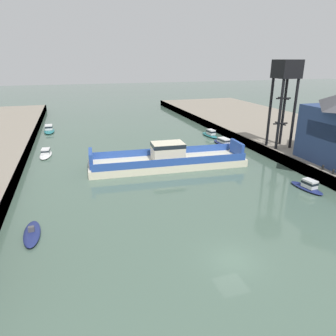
{
  "coord_description": "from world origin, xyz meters",
  "views": [
    {
      "loc": [
        -11.54,
        -19.19,
        15.77
      ],
      "look_at": [
        0.0,
        18.2,
        2.0
      ],
      "focal_mm": 33.24,
      "sensor_mm": 36.0,
      "label": 1
    }
  ],
  "objects_px": {
    "moored_boat_mid_left": "(225,143)",
    "chain_ferry": "(168,160)",
    "crane_tower": "(286,78)",
    "moored_boat_far_right": "(32,234)",
    "moored_boat_far_left": "(210,134)",
    "moored_boat_mid_right": "(46,153)",
    "moored_boat_near_left": "(308,186)",
    "moored_boat_near_right": "(49,129)"
  },
  "relations": [
    {
      "from": "moored_boat_near_left",
      "to": "moored_boat_mid_right",
      "type": "bearing_deg",
      "value": 141.91
    },
    {
      "from": "moored_boat_near_left",
      "to": "moored_boat_mid_left",
      "type": "height_order",
      "value": "moored_boat_near_left"
    },
    {
      "from": "moored_boat_near_right",
      "to": "moored_boat_mid_left",
      "type": "height_order",
      "value": "moored_boat_near_right"
    },
    {
      "from": "chain_ferry",
      "to": "moored_boat_near_left",
      "type": "bearing_deg",
      "value": -44.15
    },
    {
      "from": "moored_boat_near_right",
      "to": "moored_boat_far_right",
      "type": "bearing_deg",
      "value": -89.19
    },
    {
      "from": "moored_boat_mid_left",
      "to": "moored_boat_far_right",
      "type": "relative_size",
      "value": 1.53
    },
    {
      "from": "moored_boat_near_left",
      "to": "moored_boat_far_right",
      "type": "relative_size",
      "value": 1.0
    },
    {
      "from": "moored_boat_near_right",
      "to": "moored_boat_mid_right",
      "type": "distance_m",
      "value": 19.35
    },
    {
      "from": "moored_boat_mid_right",
      "to": "moored_boat_far_left",
      "type": "distance_m",
      "value": 33.14
    },
    {
      "from": "moored_boat_near_right",
      "to": "moored_boat_far_left",
      "type": "xyz_separation_m",
      "value": [
        33.22,
        -15.01,
        0.0
      ]
    },
    {
      "from": "moored_boat_far_left",
      "to": "moored_boat_mid_right",
      "type": "bearing_deg",
      "value": -172.48
    },
    {
      "from": "moored_boat_near_right",
      "to": "moored_boat_mid_left",
      "type": "distance_m",
      "value": 39.86
    },
    {
      "from": "chain_ferry",
      "to": "moored_boat_far_left",
      "type": "distance_m",
      "value": 21.63
    },
    {
      "from": "moored_boat_near_right",
      "to": "moored_boat_near_left",
      "type": "bearing_deg",
      "value": -53.68
    },
    {
      "from": "chain_ferry",
      "to": "moored_boat_mid_left",
      "type": "xyz_separation_m",
      "value": [
        14.32,
        8.86,
        -0.66
      ]
    },
    {
      "from": "moored_boat_near_left",
      "to": "moored_boat_mid_right",
      "type": "distance_m",
      "value": 41.58
    },
    {
      "from": "moored_boat_mid_right",
      "to": "moored_boat_far_right",
      "type": "bearing_deg",
      "value": -89.38
    },
    {
      "from": "moored_boat_far_right",
      "to": "crane_tower",
      "type": "xyz_separation_m",
      "value": [
        37.84,
        15.44,
        12.56
      ]
    },
    {
      "from": "moored_boat_near_right",
      "to": "moored_boat_mid_left",
      "type": "xyz_separation_m",
      "value": [
        33.08,
        -22.24,
        -0.12
      ]
    },
    {
      "from": "chain_ferry",
      "to": "crane_tower",
      "type": "distance_m",
      "value": 22.93
    },
    {
      "from": "chain_ferry",
      "to": "moored_boat_near_right",
      "type": "relative_size",
      "value": 3.88
    },
    {
      "from": "chain_ferry",
      "to": "moored_boat_mid_left",
      "type": "height_order",
      "value": "chain_ferry"
    },
    {
      "from": "moored_boat_near_left",
      "to": "crane_tower",
      "type": "distance_m",
      "value": 19.41
    },
    {
      "from": "moored_boat_far_left",
      "to": "crane_tower",
      "type": "bearing_deg",
      "value": -71.69
    },
    {
      "from": "chain_ferry",
      "to": "crane_tower",
      "type": "height_order",
      "value": "crane_tower"
    },
    {
      "from": "moored_boat_near_right",
      "to": "moored_boat_far_left",
      "type": "distance_m",
      "value": 36.45
    },
    {
      "from": "moored_boat_far_right",
      "to": "moored_boat_near_left",
      "type": "bearing_deg",
      "value": 2.48
    },
    {
      "from": "moored_boat_far_right",
      "to": "moored_boat_mid_right",
      "type": "bearing_deg",
      "value": 90.62
    },
    {
      "from": "moored_boat_mid_right",
      "to": "moored_boat_far_right",
      "type": "distance_m",
      "value": 27.06
    },
    {
      "from": "moored_boat_mid_right",
      "to": "crane_tower",
      "type": "relative_size",
      "value": 0.4
    },
    {
      "from": "moored_boat_near_right",
      "to": "moored_boat_mid_right",
      "type": "relative_size",
      "value": 1.11
    },
    {
      "from": "crane_tower",
      "to": "moored_boat_mid_right",
      "type": "bearing_deg",
      "value": 163.05
    },
    {
      "from": "crane_tower",
      "to": "moored_boat_far_right",
      "type": "bearing_deg",
      "value": -157.81
    },
    {
      "from": "moored_boat_near_left",
      "to": "chain_ferry",
      "type": "bearing_deg",
      "value": 135.85
    },
    {
      "from": "moored_boat_far_left",
      "to": "crane_tower",
      "type": "relative_size",
      "value": 0.42
    },
    {
      "from": "moored_boat_far_right",
      "to": "chain_ferry",
      "type": "bearing_deg",
      "value": 40.22
    },
    {
      "from": "moored_boat_far_left",
      "to": "crane_tower",
      "type": "distance_m",
      "value": 20.79
    },
    {
      "from": "crane_tower",
      "to": "chain_ferry",
      "type": "bearing_deg",
      "value": -179.63
    },
    {
      "from": "moored_boat_far_right",
      "to": "crane_tower",
      "type": "relative_size",
      "value": 0.36
    },
    {
      "from": "moored_boat_mid_left",
      "to": "moored_boat_far_left",
      "type": "height_order",
      "value": "moored_boat_far_left"
    },
    {
      "from": "moored_boat_mid_left",
      "to": "chain_ferry",
      "type": "bearing_deg",
      "value": -148.25
    },
    {
      "from": "moored_boat_mid_right",
      "to": "crane_tower",
      "type": "distance_m",
      "value": 41.74
    }
  ]
}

